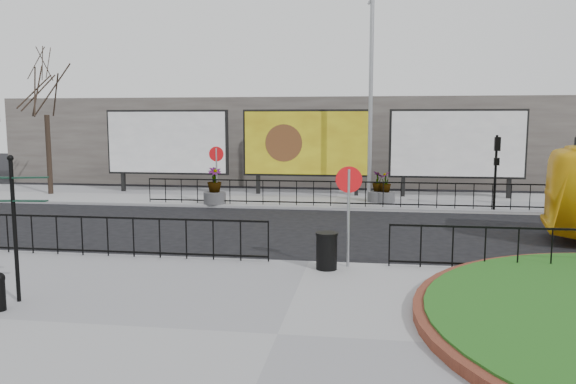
% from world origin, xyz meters
% --- Properties ---
extents(ground, '(90.00, 90.00, 0.00)m').
position_xyz_m(ground, '(0.00, 0.00, 0.00)').
color(ground, black).
rests_on(ground, ground).
extents(pavement_near, '(30.00, 10.00, 0.12)m').
position_xyz_m(pavement_near, '(0.00, -5.00, 0.06)').
color(pavement_near, gray).
rests_on(pavement_near, ground).
extents(pavement_far, '(44.00, 6.00, 0.12)m').
position_xyz_m(pavement_far, '(0.00, 12.00, 0.06)').
color(pavement_far, gray).
rests_on(pavement_far, ground).
extents(railing_near_left, '(10.00, 0.10, 1.10)m').
position_xyz_m(railing_near_left, '(-6.00, -0.30, 0.67)').
color(railing_near_left, black).
rests_on(railing_near_left, pavement_near).
extents(railing_far, '(18.00, 0.10, 1.10)m').
position_xyz_m(railing_far, '(1.00, 9.30, 0.67)').
color(railing_far, black).
rests_on(railing_far, pavement_far).
extents(speed_sign_far, '(0.64, 0.07, 2.47)m').
position_xyz_m(speed_sign_far, '(-5.00, 9.40, 1.92)').
color(speed_sign_far, gray).
rests_on(speed_sign_far, pavement_far).
extents(speed_sign_near, '(0.64, 0.07, 2.47)m').
position_xyz_m(speed_sign_near, '(1.00, -0.40, 1.92)').
color(speed_sign_near, gray).
rests_on(speed_sign_near, pavement_near).
extents(billboard_left, '(6.20, 0.31, 4.10)m').
position_xyz_m(billboard_left, '(-8.50, 12.97, 2.60)').
color(billboard_left, black).
rests_on(billboard_left, pavement_far).
extents(billboard_mid, '(6.20, 0.31, 4.10)m').
position_xyz_m(billboard_mid, '(-1.50, 12.97, 2.60)').
color(billboard_mid, black).
rests_on(billboard_mid, pavement_far).
extents(billboard_right, '(6.20, 0.31, 4.10)m').
position_xyz_m(billboard_right, '(5.50, 12.97, 2.60)').
color(billboard_right, black).
rests_on(billboard_right, pavement_far).
extents(lamp_post, '(0.74, 0.18, 9.23)m').
position_xyz_m(lamp_post, '(1.51, 11.00, 4.83)').
color(lamp_post, gray).
rests_on(lamp_post, pavement_far).
extents(signal_pole_a, '(0.22, 0.26, 3.00)m').
position_xyz_m(signal_pole_a, '(6.50, 9.34, 2.10)').
color(signal_pole_a, black).
rests_on(signal_pole_a, pavement_far).
extents(signal_pole_b, '(0.22, 0.26, 3.00)m').
position_xyz_m(signal_pole_b, '(9.50, 9.34, 2.10)').
color(signal_pole_b, black).
rests_on(signal_pole_b, pavement_far).
extents(tree_left, '(2.00, 2.00, 7.00)m').
position_xyz_m(tree_left, '(-14.00, 11.50, 3.62)').
color(tree_left, '#2D2119').
rests_on(tree_left, pavement_far).
extents(building_backdrop, '(40.00, 10.00, 5.00)m').
position_xyz_m(building_backdrop, '(0.00, 22.00, 2.50)').
color(building_backdrop, '#6A635D').
rests_on(building_backdrop, ground).
extents(fingerpost_sign, '(1.36, 0.41, 2.91)m').
position_xyz_m(fingerpost_sign, '(-5.36, -4.02, 1.87)').
color(fingerpost_sign, black).
rests_on(fingerpost_sign, pavement_near).
extents(litter_bin, '(0.54, 0.54, 0.90)m').
position_xyz_m(litter_bin, '(0.50, -0.72, 0.57)').
color(litter_bin, black).
rests_on(litter_bin, pavement_near).
extents(planter_a, '(0.96, 0.96, 1.58)m').
position_xyz_m(planter_a, '(-5.10, 9.40, 0.73)').
color(planter_a, '#4C4C4F').
rests_on(planter_a, pavement_far).
extents(planter_b, '(0.88, 0.88, 1.36)m').
position_xyz_m(planter_b, '(1.89, 11.00, 0.62)').
color(planter_b, '#4C4C4F').
rests_on(planter_b, pavement_far).
extents(planter_c, '(0.87, 0.87, 1.36)m').
position_xyz_m(planter_c, '(2.20, 10.86, 0.62)').
color(planter_c, '#4C4C4F').
rests_on(planter_c, pavement_far).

